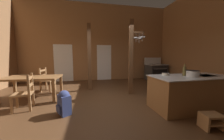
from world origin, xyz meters
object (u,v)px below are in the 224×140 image
Objects in this scene: ladderback_chair_near_window at (46,80)px; stockpot_on_counter at (193,73)px; dining_table at (32,79)px; kitchen_island at (190,92)px; ladderback_chair_by_post at (25,93)px; bottle_tall_on_counter at (184,71)px; mixing_bowl_on_counter at (166,74)px; stove_range at (156,72)px; step_stool at (211,120)px; backpack at (64,102)px.

stockpot_on_counter is at bearing -30.84° from ladderback_chair_near_window.
kitchen_island is at bearing -19.68° from dining_table.
bottle_tall_on_counter is at bearing -8.92° from ladderback_chair_by_post.
dining_table is 4.80m from stockpot_on_counter.
mixing_bowl_on_counter is 0.58× the size of bottle_tall_on_counter.
kitchen_island reaches higher than dining_table.
stockpot_on_counter reaches higher than ladderback_chair_by_post.
stockpot_on_counter reaches higher than ladderback_chair_near_window.
step_stool is (-1.60, -4.67, -0.30)m from stove_range.
stove_range is 3.96m from bottle_tall_on_counter.
ladderback_chair_by_post is 4.29m from bottle_tall_on_counter.
ladderback_chair_near_window is (-4.01, 3.40, 0.27)m from step_stool.
kitchen_island is 3.68× the size of backpack.
ladderback_chair_near_window reaches higher than step_stool.
step_stool is 0.23× the size of dining_table.
ladderback_chair_by_post is 1.59× the size of backpack.
bottle_tall_on_counter reaches higher than ladderback_chair_near_window.
ladderback_chair_by_post is 2.53× the size of stockpot_on_counter.
stockpot_on_counter is (-1.28, -3.85, 0.48)m from stove_range.
dining_table is 9.50× the size of mixing_bowl_on_counter.
stove_range is (1.22, 3.76, 0.04)m from kitchen_island.
stove_range reaches higher than stockpot_on_counter.
ladderback_chair_by_post is (0.02, -1.75, 0.00)m from ladderback_chair_near_window.
stove_range reaches higher than ladderback_chair_near_window.
ladderback_chair_near_window is 2.53× the size of stockpot_on_counter.
stove_range is 1.39× the size of ladderback_chair_by_post.
mixing_bowl_on_counter is (-0.54, 0.34, -0.05)m from stockpot_on_counter.
backpack is at bearing -142.27° from stove_range.
stockpot_on_counter is at bearing -125.20° from kitchen_island.
mixing_bowl_on_counter is (3.93, -1.37, 0.27)m from dining_table.
ladderback_chair_near_window is at bearing 80.24° from dining_table.
step_stool is 1.06× the size of stockpot_on_counter.
step_stool is 2.15× the size of mixing_bowl_on_counter.
mixing_bowl_on_counter is (2.70, -0.01, 0.60)m from backpack.
dining_table is 1.85× the size of ladderback_chair_by_post.
stove_range is 4.14× the size of bottle_tall_on_counter.
ladderback_chair_by_post is 1.17m from backpack.
backpack is at bearing -24.55° from ladderback_chair_by_post.
stove_range reaches higher than bottle_tall_on_counter.
backpack is 2.76m from mixing_bowl_on_counter.
stockpot_on_counter is (3.24, -0.35, 0.65)m from backpack.
dining_table is 1.86m from backpack.
kitchen_island is at bearing -22.86° from mixing_bowl_on_counter.
ladderback_chair_near_window is 4.42m from mixing_bowl_on_counter.
bottle_tall_on_counter reaches higher than ladderback_chair_by_post.
step_stool is 1.32m from bottle_tall_on_counter.
dining_table is 0.91m from ladderback_chair_by_post.
stove_range is at bearing 69.40° from bottle_tall_on_counter.
dining_table is (-4.53, 1.62, 0.21)m from kitchen_island.
ladderback_chair_near_window is (0.15, 0.87, -0.20)m from dining_table.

